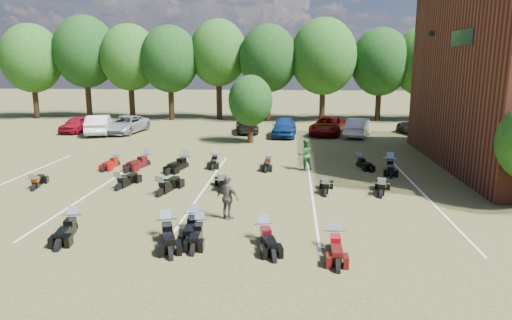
# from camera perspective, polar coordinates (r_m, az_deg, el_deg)

# --- Properties ---
(ground) EXTENTS (160.00, 160.00, 0.00)m
(ground) POSITION_cam_1_polar(r_m,az_deg,el_deg) (18.35, 1.03, -6.33)
(ground) COLOR brown
(ground) RESTS_ON ground
(car_0) EXTENTS (1.81, 4.04, 1.35)m
(car_0) POSITION_cam_1_polar(r_m,az_deg,el_deg) (41.42, -21.49, 4.17)
(car_0) COLOR maroon
(car_0) RESTS_ON ground
(car_1) EXTENTS (2.93, 5.15, 1.61)m
(car_1) POSITION_cam_1_polar(r_m,az_deg,el_deg) (39.60, -18.99, 4.22)
(car_1) COLOR #BABABF
(car_1) RESTS_ON ground
(car_2) EXTENTS (3.00, 5.40, 1.43)m
(car_2) POSITION_cam_1_polar(r_m,az_deg,el_deg) (39.58, -15.98, 4.27)
(car_2) COLOR gray
(car_2) RESTS_ON ground
(car_3) EXTENTS (2.43, 4.64, 1.28)m
(car_3) POSITION_cam_1_polar(r_m,az_deg,el_deg) (38.36, -1.13, 4.40)
(car_3) COLOR black
(car_3) RESTS_ON ground
(car_4) EXTENTS (2.01, 4.59, 1.54)m
(car_4) POSITION_cam_1_polar(r_m,az_deg,el_deg) (36.41, 3.56, 4.16)
(car_4) COLOR navy
(car_4) RESTS_ON ground
(car_5) EXTENTS (2.82, 4.72, 1.47)m
(car_5) POSITION_cam_1_polar(r_m,az_deg,el_deg) (37.15, 12.68, 3.99)
(car_5) COLOR beige
(car_5) RESTS_ON ground
(car_6) EXTENTS (3.58, 5.60, 1.44)m
(car_6) POSITION_cam_1_polar(r_m,az_deg,el_deg) (37.76, 8.96, 4.24)
(car_6) COLOR #590705
(car_6) RESTS_ON ground
(car_7) EXTENTS (3.92, 5.68, 1.53)m
(car_7) POSITION_cam_1_polar(r_m,az_deg,el_deg) (39.29, 20.12, 4.02)
(car_7) COLOR #3B3B40
(car_7) RESTS_ON ground
(person_green) EXTENTS (1.04, 0.95, 1.72)m
(person_green) POSITION_cam_1_polar(r_m,az_deg,el_deg) (25.07, 6.14, 0.68)
(person_green) COLOR #286C2F
(person_green) RESTS_ON ground
(person_grey) EXTENTS (1.05, 0.84, 1.67)m
(person_grey) POSITION_cam_1_polar(r_m,az_deg,el_deg) (17.18, -3.54, -4.72)
(person_grey) COLOR #534E47
(person_grey) RESTS_ON ground
(motorcycle_1) EXTENTS (1.05, 2.27, 1.22)m
(motorcycle_1) POSITION_cam_1_polar(r_m,az_deg,el_deg) (17.43, -21.80, -8.25)
(motorcycle_1) COLOR black
(motorcycle_1) RESTS_ON ground
(motorcycle_2) EXTENTS (0.78, 2.10, 1.15)m
(motorcycle_2) POSITION_cam_1_polar(r_m,az_deg,el_deg) (15.94, -7.04, -9.35)
(motorcycle_2) COLOR black
(motorcycle_2) RESTS_ON ground
(motorcycle_3) EXTENTS (1.47, 2.44, 1.30)m
(motorcycle_3) POSITION_cam_1_polar(r_m,az_deg,el_deg) (15.97, -11.09, -9.45)
(motorcycle_3) COLOR black
(motorcycle_3) RESTS_ON ground
(motorcycle_4) EXTENTS (0.92, 2.25, 1.22)m
(motorcycle_4) POSITION_cam_1_polar(r_m,az_deg,el_deg) (16.56, -7.79, -8.53)
(motorcycle_4) COLOR black
(motorcycle_4) RESTS_ON ground
(motorcycle_5) EXTENTS (1.18, 2.25, 1.20)m
(motorcycle_5) POSITION_cam_1_polar(r_m,az_deg,el_deg) (15.43, 1.00, -10.00)
(motorcycle_5) COLOR black
(motorcycle_5) RESTS_ON ground
(motorcycle_6) EXTENTS (0.74, 2.17, 1.20)m
(motorcycle_6) POSITION_cam_1_polar(r_m,az_deg,el_deg) (15.02, 9.74, -10.81)
(motorcycle_6) COLOR #470C0A
(motorcycle_6) RESTS_ON ground
(motorcycle_8) EXTENTS (1.12, 2.10, 1.12)m
(motorcycle_8) POSITION_cam_1_polar(r_m,az_deg,el_deg) (23.60, -25.98, -3.38)
(motorcycle_8) COLOR black
(motorcycle_8) RESTS_ON ground
(motorcycle_9) EXTENTS (1.06, 2.29, 1.23)m
(motorcycle_9) POSITION_cam_1_polar(r_m,az_deg,el_deg) (22.20, -16.71, -3.56)
(motorcycle_9) COLOR black
(motorcycle_9) RESTS_ON ground
(motorcycle_10) EXTENTS (1.23, 2.48, 1.32)m
(motorcycle_10) POSITION_cam_1_polar(r_m,az_deg,el_deg) (20.77, -11.79, -4.38)
(motorcycle_10) COLOR black
(motorcycle_10) RESTS_ON ground
(motorcycle_11) EXTENTS (1.11, 2.30, 1.23)m
(motorcycle_11) POSITION_cam_1_polar(r_m,az_deg,el_deg) (20.88, -4.20, -4.06)
(motorcycle_11) COLOR black
(motorcycle_11) RESTS_ON ground
(motorcycle_12) EXTENTS (1.21, 2.34, 1.25)m
(motorcycle_12) POSITION_cam_1_polar(r_m,az_deg,el_deg) (20.88, 15.34, -4.47)
(motorcycle_12) COLOR black
(motorcycle_12) RESTS_ON ground
(motorcycle_13) EXTENTS (0.88, 2.14, 1.16)m
(motorcycle_13) POSITION_cam_1_polar(r_m,az_deg,el_deg) (20.57, 8.65, -4.41)
(motorcycle_13) COLOR black
(motorcycle_13) RESTS_ON ground
(motorcycle_14) EXTENTS (1.38, 2.51, 1.34)m
(motorcycle_14) POSITION_cam_1_polar(r_m,az_deg,el_deg) (26.87, -13.52, -0.69)
(motorcycle_14) COLOR #3D080C
(motorcycle_14) RESTS_ON ground
(motorcycle_15) EXTENTS (0.86, 2.15, 1.17)m
(motorcycle_15) POSITION_cam_1_polar(r_m,az_deg,el_deg) (27.33, -16.97, -0.67)
(motorcycle_15) COLOR maroon
(motorcycle_15) RESTS_ON ground
(motorcycle_16) EXTENTS (1.37, 2.51, 1.34)m
(motorcycle_16) POSITION_cam_1_polar(r_m,az_deg,el_deg) (25.98, -8.87, -0.94)
(motorcycle_16) COLOR black
(motorcycle_16) RESTS_ON ground
(motorcycle_17) EXTENTS (0.74, 2.12, 1.17)m
(motorcycle_17) POSITION_cam_1_polar(r_m,az_deg,el_deg) (26.05, 1.58, -0.76)
(motorcycle_17) COLOR black
(motorcycle_17) RESTS_ON ground
(motorcycle_18) EXTENTS (0.86, 2.20, 1.20)m
(motorcycle_18) POSITION_cam_1_polar(r_m,az_deg,el_deg) (26.73, -5.08, -0.47)
(motorcycle_18) COLOR black
(motorcycle_18) RESTS_ON ground
(motorcycle_19) EXTENTS (1.17, 2.09, 1.11)m
(motorcycle_19) POSITION_cam_1_polar(r_m,az_deg,el_deg) (26.70, 12.75, -0.74)
(motorcycle_19) COLOR black
(motorcycle_19) RESTS_ON ground
(motorcycle_20) EXTENTS (1.13, 2.47, 1.33)m
(motorcycle_20) POSITION_cam_1_polar(r_m,az_deg,el_deg) (26.21, 16.33, -1.17)
(motorcycle_20) COLOR black
(motorcycle_20) RESTS_ON ground
(tree_line) EXTENTS (56.00, 6.00, 9.79)m
(tree_line) POSITION_cam_1_polar(r_m,az_deg,el_deg) (46.42, 2.13, 12.75)
(tree_line) COLOR black
(tree_line) RESTS_ON ground
(young_tree_midfield) EXTENTS (3.20, 3.20, 4.70)m
(young_tree_midfield) POSITION_cam_1_polar(r_m,az_deg,el_deg) (33.13, -0.71, 7.43)
(young_tree_midfield) COLOR black
(young_tree_midfield) RESTS_ON ground
(parking_lines) EXTENTS (20.10, 14.00, 0.01)m
(parking_lines) POSITION_cam_1_polar(r_m,az_deg,el_deg) (21.57, -6.45, -3.55)
(parking_lines) COLOR silver
(parking_lines) RESTS_ON ground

